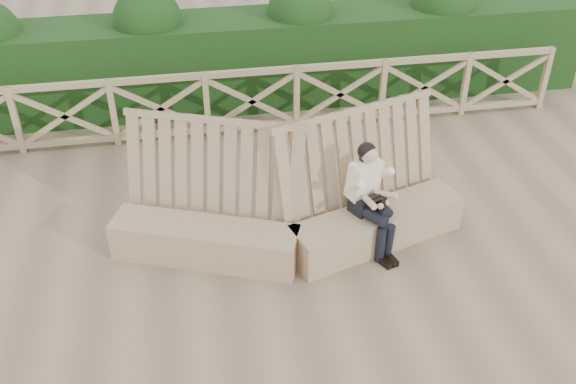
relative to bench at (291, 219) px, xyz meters
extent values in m
plane|color=brown|center=(-0.09, -0.52, -0.41)|extent=(60.00, 60.00, 0.00)
cube|color=#8C7650|center=(-1.06, -0.03, -0.17)|extent=(2.27, 1.29, 0.48)
cube|color=#8C7650|center=(-0.96, 0.22, 0.41)|extent=(2.26, 1.25, 1.60)
cube|color=#8C7650|center=(1.06, -0.11, -0.17)|extent=(2.29, 1.15, 0.48)
cube|color=#8C7650|center=(0.98, 0.15, 0.41)|extent=(2.28, 1.10, 1.60)
cube|color=black|center=(0.89, -0.06, 0.18)|extent=(0.42, 0.38, 0.21)
cube|color=beige|center=(0.87, -0.02, 0.51)|extent=(0.47, 0.42, 0.50)
sphere|color=tan|center=(0.89, -0.06, 0.87)|extent=(0.27, 0.27, 0.20)
sphere|color=black|center=(0.88, -0.03, 0.89)|extent=(0.30, 0.30, 0.22)
cylinder|color=black|center=(0.91, -0.28, 0.16)|extent=(0.33, 0.46, 0.14)
cylinder|color=black|center=(1.03, -0.20, 0.23)|extent=(0.33, 0.46, 0.16)
cylinder|color=black|center=(0.99, -0.48, -0.17)|extent=(0.15, 0.15, 0.48)
cylinder|color=black|center=(1.11, -0.44, -0.17)|extent=(0.15, 0.15, 0.48)
cube|color=black|center=(1.03, -0.55, -0.37)|extent=(0.18, 0.24, 0.08)
cube|color=black|center=(1.13, -0.53, -0.37)|extent=(0.18, 0.24, 0.08)
cube|color=black|center=(0.99, -0.21, 0.28)|extent=(0.26, 0.22, 0.15)
cube|color=black|center=(1.04, -0.36, 0.33)|extent=(0.10, 0.11, 0.12)
cube|color=#846C4C|center=(-0.09, 2.98, 0.64)|extent=(10.10, 0.07, 0.10)
cube|color=#846C4C|center=(-0.09, 2.98, -0.29)|extent=(10.10, 0.07, 0.10)
cube|color=black|center=(-0.09, 4.18, 0.34)|extent=(12.00, 1.20, 1.50)
camera|label=1|loc=(-1.15, -6.14, 4.68)|focal=40.00mm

